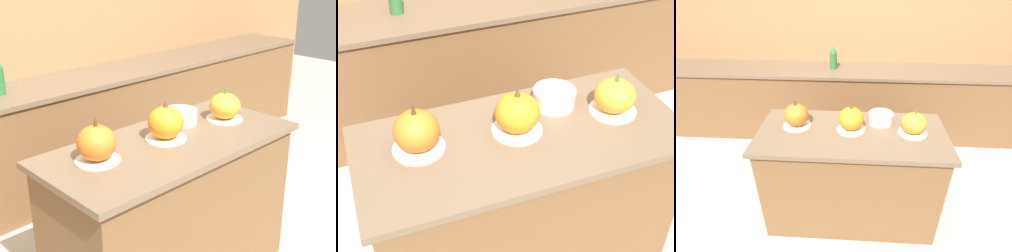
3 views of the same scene
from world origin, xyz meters
The scene contains 7 objects.
wall_back centered at (0.00, 1.72, 1.25)m, with size 8.00×0.06×2.50m.
kitchen_island centered at (0.00, 0.00, 0.44)m, with size 1.43×0.66×0.88m.
back_counter centered at (0.00, 1.39, 0.45)m, with size 6.00×0.60×0.89m.
pumpkin_cake_left centered at (-0.43, 0.07, 0.97)m, with size 0.22×0.22×0.22m.
pumpkin_cake_center centered at (-0.01, 0.04, 0.97)m, with size 0.22×0.22×0.22m.
pumpkin_cake_right centered at (0.46, 0.02, 0.96)m, with size 0.22×0.22×0.20m.
mixing_bowl centered at (0.22, 0.16, 0.92)m, with size 0.20×0.20×0.08m.
Camera 1 is at (-1.60, -1.62, 1.83)m, focal length 50.00 mm.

